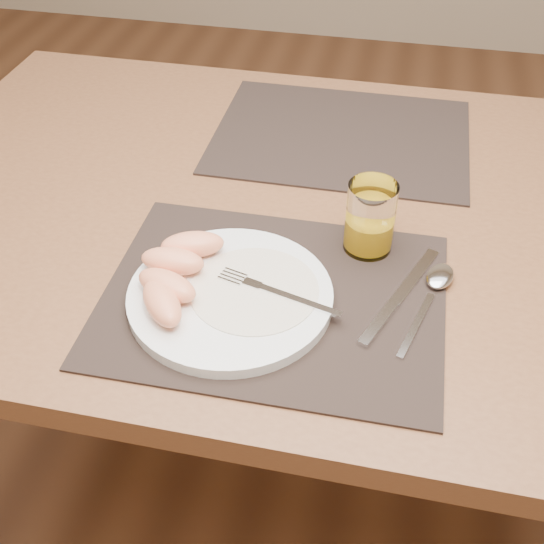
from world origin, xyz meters
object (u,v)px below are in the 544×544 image
at_px(spoon, 437,283).
at_px(table, 311,247).
at_px(plate, 230,296).
at_px(knife, 394,303).
at_px(fork, 269,290).
at_px(placemat_far, 341,136).
at_px(juice_glass, 370,221).
at_px(placemat_near, 273,298).

bearing_deg(spoon, table, 141.70).
height_order(plate, spoon, plate).
relative_size(knife, spoon, 1.11).
bearing_deg(fork, plate, -166.04).
bearing_deg(placemat_far, fork, -94.60).
distance_m(knife, juice_glass, 0.13).
distance_m(plate, knife, 0.22).
bearing_deg(spoon, fork, -161.17).
xyz_separation_m(placemat_near, spoon, (0.21, 0.07, 0.01)).
distance_m(plate, juice_glass, 0.23).
relative_size(table, plate, 5.19).
height_order(fork, spoon, fork).
height_order(table, juice_glass, juice_glass).
bearing_deg(spoon, placemat_far, 115.76).
relative_size(placemat_near, plate, 1.67).
relative_size(table, placemat_far, 3.11).
distance_m(knife, spoon, 0.07).
bearing_deg(placemat_near, juice_glass, 50.03).
distance_m(spoon, juice_glass, 0.13).
height_order(fork, juice_glass, juice_glass).
bearing_deg(plate, table, 73.48).
relative_size(table, juice_glass, 13.32).
bearing_deg(placemat_far, placemat_near, -94.03).
height_order(fork, knife, fork).
bearing_deg(placemat_far, table, -93.61).
height_order(placemat_near, spoon, spoon).
bearing_deg(table, plate, -106.52).
relative_size(table, knife, 6.65).
bearing_deg(table, fork, -95.56).
bearing_deg(knife, placemat_far, 106.84).
relative_size(spoon, juice_glass, 1.81).
xyz_separation_m(placemat_near, placemat_far, (0.03, 0.44, 0.00)).
xyz_separation_m(table, spoon, (0.19, -0.15, 0.09)).
distance_m(fork, knife, 0.17).
distance_m(plate, fork, 0.05).
bearing_deg(plate, juice_glass, 42.52).
xyz_separation_m(fork, knife, (0.16, 0.03, -0.02)).
relative_size(knife, juice_glass, 2.00).
bearing_deg(plate, fork, 13.96).
xyz_separation_m(placemat_far, fork, (-0.04, -0.45, 0.02)).
relative_size(table, spoon, 7.37).
bearing_deg(fork, juice_glass, 50.20).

